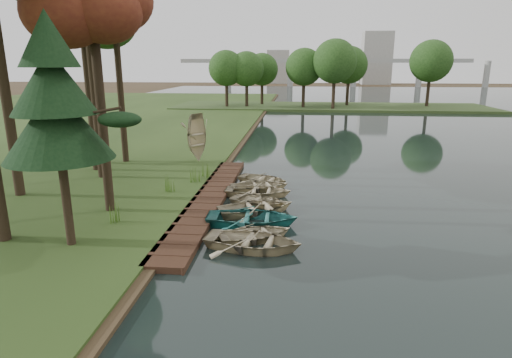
# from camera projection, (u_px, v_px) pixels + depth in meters

# --- Properties ---
(ground) EXTENTS (300.00, 300.00, 0.00)m
(ground) POSITION_uv_depth(u_px,v_px,m) (240.00, 203.00, 21.99)
(ground) COLOR #3D2F1D
(boardwalk) EXTENTS (1.60, 16.00, 0.30)m
(boardwalk) POSITION_uv_depth(u_px,v_px,m) (209.00, 199.00, 22.10)
(boardwalk) COLOR #362015
(boardwalk) RESTS_ON ground
(peninsula) EXTENTS (50.00, 14.00, 0.45)m
(peninsula) POSITION_uv_depth(u_px,v_px,m) (330.00, 107.00, 69.23)
(peninsula) COLOR #334820
(peninsula) RESTS_ON ground
(far_trees) EXTENTS (45.60, 5.60, 8.80)m
(far_trees) POSITION_uv_depth(u_px,v_px,m) (311.00, 67.00, 67.94)
(far_trees) COLOR black
(far_trees) RESTS_ON peninsula
(bridge) EXTENTS (95.90, 4.00, 8.60)m
(bridge) POSITION_uv_depth(u_px,v_px,m) (329.00, 64.00, 134.33)
(bridge) COLOR #A5A5A0
(bridge) RESTS_ON ground
(building_a) EXTENTS (10.00, 8.00, 18.00)m
(building_a) POSITION_uv_depth(u_px,v_px,m) (376.00, 58.00, 151.39)
(building_a) COLOR #A5A5A0
(building_a) RESTS_ON ground
(building_b) EXTENTS (8.00, 8.00, 12.00)m
(building_b) POSITION_uv_depth(u_px,v_px,m) (278.00, 67.00, 160.27)
(building_b) COLOR #A5A5A0
(building_b) RESTS_ON ground
(rowboat_0) EXTENTS (4.15, 3.25, 0.78)m
(rowboat_0) POSITION_uv_depth(u_px,v_px,m) (253.00, 239.00, 16.31)
(rowboat_0) COLOR tan
(rowboat_0) RESTS_ON water
(rowboat_1) EXTENTS (3.67, 3.24, 0.63)m
(rowboat_1) POSITION_uv_depth(u_px,v_px,m) (256.00, 232.00, 17.20)
(rowboat_1) COLOR tan
(rowboat_1) RESTS_ON water
(rowboat_2) EXTENTS (4.06, 2.94, 0.83)m
(rowboat_2) POSITION_uv_depth(u_px,v_px,m) (252.00, 216.00, 18.70)
(rowboat_2) COLOR #28706A
(rowboat_2) RESTS_ON water
(rowboat_3) EXTENTS (4.42, 3.91, 0.76)m
(rowboat_3) POSITION_uv_depth(u_px,v_px,m) (257.00, 206.00, 20.20)
(rowboat_3) COLOR tan
(rowboat_3) RESTS_ON water
(rowboat_4) EXTENTS (3.53, 2.96, 0.63)m
(rowboat_4) POSITION_uv_depth(u_px,v_px,m) (259.00, 200.00, 21.37)
(rowboat_4) COLOR tan
(rowboat_4) RESTS_ON water
(rowboat_5) EXTENTS (3.59, 2.61, 0.73)m
(rowboat_5) POSITION_uv_depth(u_px,v_px,m) (258.00, 190.00, 22.87)
(rowboat_5) COLOR tan
(rowboat_5) RESTS_ON water
(rowboat_6) EXTENTS (3.83, 3.22, 0.68)m
(rowboat_6) POSITION_uv_depth(u_px,v_px,m) (260.00, 184.00, 23.94)
(rowboat_6) COLOR tan
(rowboat_6) RESTS_ON water
(rowboat_7) EXTENTS (3.68, 3.21, 0.64)m
(rowboat_7) POSITION_uv_depth(u_px,v_px,m) (263.00, 178.00, 25.46)
(rowboat_7) COLOR tan
(rowboat_7) RESTS_ON water
(stored_rowboat) EXTENTS (4.14, 3.91, 0.70)m
(stored_rowboat) POSITION_uv_depth(u_px,v_px,m) (198.00, 156.00, 29.98)
(stored_rowboat) COLOR tan
(stored_rowboat) RESTS_ON bank
(tree_2) EXTENTS (3.50, 3.50, 10.40)m
(tree_2) POSITION_uv_depth(u_px,v_px,m) (92.00, 12.00, 17.80)
(tree_2) COLOR black
(tree_2) RESTS_ON bank
(tree_4) EXTENTS (4.09, 4.09, 11.06)m
(tree_4) POSITION_uv_depth(u_px,v_px,m) (87.00, 16.00, 23.58)
(tree_4) COLOR black
(tree_4) RESTS_ON bank
(tree_6) EXTENTS (4.19, 4.19, 10.84)m
(tree_6) POSITION_uv_depth(u_px,v_px,m) (115.00, 27.00, 27.83)
(tree_6) COLOR black
(tree_6) RESTS_ON bank
(pine_tree) EXTENTS (3.80, 3.80, 8.40)m
(pine_tree) POSITION_uv_depth(u_px,v_px,m) (55.00, 102.00, 14.86)
(pine_tree) COLOR black
(pine_tree) RESTS_ON bank
(reeds_0) EXTENTS (0.60, 0.60, 0.96)m
(reeds_0) POSITION_uv_depth(u_px,v_px,m) (113.00, 212.00, 18.33)
(reeds_0) COLOR #3F661E
(reeds_0) RESTS_ON bank
(reeds_1) EXTENTS (0.60, 0.60, 0.87)m
(reeds_1) POSITION_uv_depth(u_px,v_px,m) (170.00, 183.00, 22.89)
(reeds_1) COLOR #3F661E
(reeds_1) RESTS_ON bank
(reeds_2) EXTENTS (0.60, 0.60, 0.85)m
(reeds_2) POSITION_uv_depth(u_px,v_px,m) (196.00, 174.00, 24.79)
(reeds_2) COLOR #3F661E
(reeds_2) RESTS_ON bank
(reeds_3) EXTENTS (0.60, 0.60, 0.87)m
(reeds_3) POSITION_uv_depth(u_px,v_px,m) (206.00, 170.00, 25.81)
(reeds_3) COLOR #3F661E
(reeds_3) RESTS_ON bank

